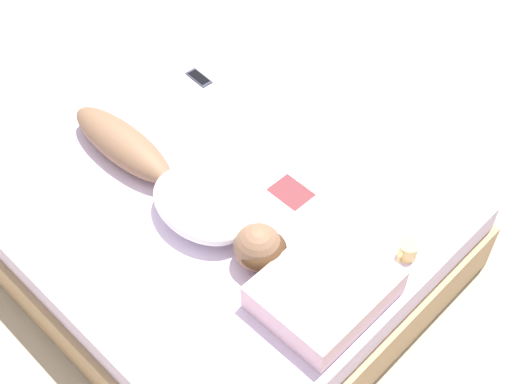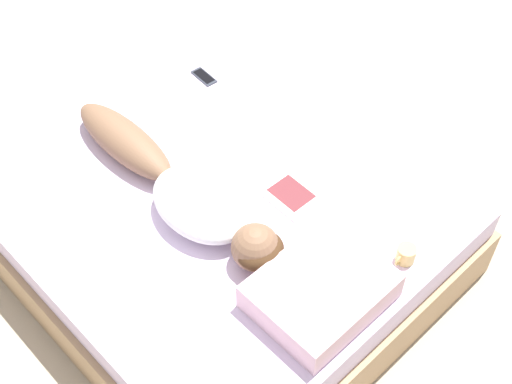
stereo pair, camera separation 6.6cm
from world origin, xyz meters
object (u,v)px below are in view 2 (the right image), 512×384
open_magazine (307,182)px  cell_phone (204,77)px  person (184,189)px  coffee_mug (406,254)px

open_magazine → cell_phone: same height
person → open_magazine: (-0.49, 0.30, -0.09)m
open_magazine → coffee_mug: size_ratio=3.85×
cell_phone → open_magazine: bearing=85.0°
coffee_mug → open_magazine: bearing=-92.1°
person → open_magazine: size_ratio=3.07×
cell_phone → person: bearing=48.1°
coffee_mug → cell_phone: size_ratio=0.71×
open_magazine → coffee_mug: 0.60m
coffee_mug → person: bearing=-62.3°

